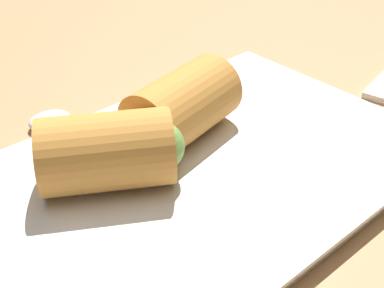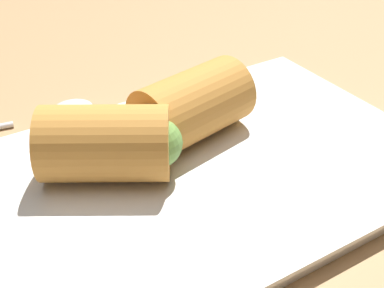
% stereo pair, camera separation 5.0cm
% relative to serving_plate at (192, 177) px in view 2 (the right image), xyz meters
% --- Properties ---
extents(table_surface, '(1.80, 1.40, 0.02)m').
position_rel_serving_plate_xyz_m(table_surface, '(-0.01, 0.03, -0.02)').
color(table_surface, '#A87F54').
rests_on(table_surface, ground).
extents(serving_plate, '(0.34, 0.22, 0.01)m').
position_rel_serving_plate_xyz_m(serving_plate, '(0.00, 0.00, 0.00)').
color(serving_plate, white).
rests_on(serving_plate, table_surface).
extents(roll_front_left, '(0.09, 0.07, 0.05)m').
position_rel_serving_plate_xyz_m(roll_front_left, '(-0.03, -0.04, 0.03)').
color(roll_front_left, '#C68438').
rests_on(roll_front_left, serving_plate).
extents(roll_front_right, '(0.10, 0.09, 0.05)m').
position_rel_serving_plate_xyz_m(roll_front_right, '(0.05, -0.02, 0.03)').
color(roll_front_right, '#C68438').
rests_on(roll_front_right, serving_plate).
extents(spoon, '(0.17, 0.04, 0.01)m').
position_rel_serving_plate_xyz_m(spoon, '(0.05, -0.14, -0.00)').
color(spoon, silver).
rests_on(spoon, table_surface).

